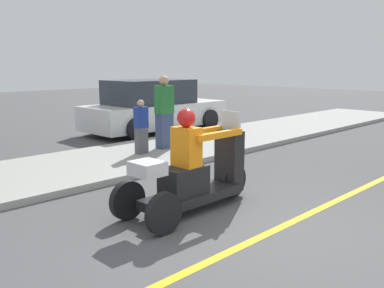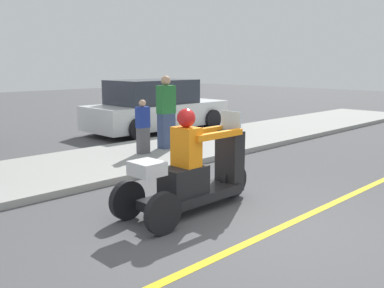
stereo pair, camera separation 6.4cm
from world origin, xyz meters
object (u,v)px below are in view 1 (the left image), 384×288
spectator_end_of_line (164,114)px  parked_car_lot_left (154,107)px  spectator_by_tree (141,128)px  motorcycle_trike (193,175)px

spectator_end_of_line → parked_car_lot_left: spectator_end_of_line is taller
spectator_by_tree → parked_car_lot_left: (2.74, 2.82, 0.06)m
spectator_by_tree → spectator_end_of_line: spectator_end_of_line is taller
spectator_by_tree → parked_car_lot_left: bearing=45.8°
motorcycle_trike → spectator_end_of_line: spectator_end_of_line is taller
motorcycle_trike → spectator_by_tree: 3.62m
spectator_end_of_line → parked_car_lot_left: bearing=54.2°
spectator_by_tree → motorcycle_trike: bearing=-116.8°
motorcycle_trike → spectator_end_of_line: size_ratio=1.37×
motorcycle_trike → spectator_end_of_line: bearing=54.1°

